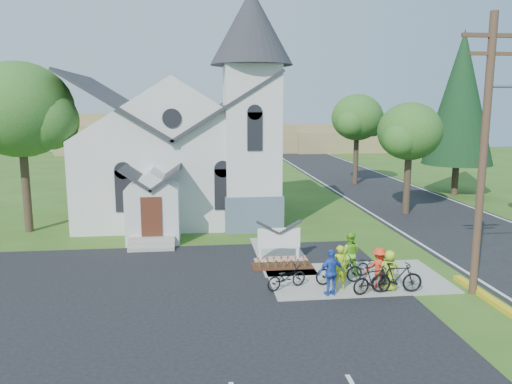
{
  "coord_description": "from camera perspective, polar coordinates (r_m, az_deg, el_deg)",
  "views": [
    {
      "loc": [
        -4.72,
        -17.97,
        6.88
      ],
      "look_at": [
        -2.01,
        5.0,
        2.83
      ],
      "focal_mm": 35.0,
      "sensor_mm": 36.0,
      "label": 1
    }
  ],
  "objects": [
    {
      "name": "sidewalk",
      "position": [
        20.66,
        11.36,
        -9.65
      ],
      "size": [
        7.0,
        4.0,
        0.05
      ],
      "primitive_type": "cube",
      "color": "gray",
      "rests_on": "ground"
    },
    {
      "name": "bike_0",
      "position": [
        19.03,
        3.5,
        -9.68
      ],
      "size": [
        1.79,
        1.25,
        0.89
      ],
      "primitive_type": "imported",
      "rotation": [
        0.0,
        0.0,
        2.0
      ],
      "color": "black",
      "rests_on": "sidewalk"
    },
    {
      "name": "bike_1",
      "position": [
        19.0,
        13.31,
        -9.74
      ],
      "size": [
        1.8,
        0.88,
        1.04
      ],
      "primitive_type": "imported",
      "rotation": [
        0.0,
        0.0,
        1.81
      ],
      "color": "black",
      "rests_on": "sidewalk"
    },
    {
      "name": "flower_bed",
      "position": [
        21.68,
        3.0,
        -8.48
      ],
      "size": [
        2.6,
        1.1,
        0.07
      ],
      "primitive_type": "cube",
      "color": "#321A0D",
      "rests_on": "ground"
    },
    {
      "name": "tree_road_mid",
      "position": [
        44.17,
        11.49,
        8.31
      ],
      "size": [
        4.4,
        4.4,
        7.8
      ],
      "color": "#33251C",
      "rests_on": "ground"
    },
    {
      "name": "bike_2",
      "position": [
        19.75,
        9.48,
        -8.88
      ],
      "size": [
        2.01,
        0.94,
        1.02
      ],
      "primitive_type": "imported",
      "rotation": [
        0.0,
        0.0,
        1.71
      ],
      "color": "black",
      "rests_on": "sidewalk"
    },
    {
      "name": "cyclist_1",
      "position": [
        20.66,
        10.62,
        -6.93
      ],
      "size": [
        1.04,
        0.92,
        1.79
      ],
      "primitive_type": "imported",
      "rotation": [
        0.0,
        0.0,
        2.82
      ],
      "color": "#6FCC26",
      "rests_on": "sidewalk"
    },
    {
      "name": "utility_pole",
      "position": [
        19.37,
        24.76,
        4.65
      ],
      "size": [
        3.45,
        0.28,
        10.0
      ],
      "color": "#4A3225",
      "rests_on": "ground"
    },
    {
      "name": "distant_hills",
      "position": [
        74.88,
        -0.53,
        6.33
      ],
      "size": [
        61.0,
        10.0,
        5.6
      ],
      "color": "olive",
      "rests_on": "ground"
    },
    {
      "name": "cyclist_2",
      "position": [
        18.45,
        8.61,
        -9.07
      ],
      "size": [
        1.07,
        0.63,
        1.71
      ],
      "primitive_type": "imported",
      "rotation": [
        0.0,
        0.0,
        3.37
      ],
      "color": "blue",
      "rests_on": "sidewalk"
    },
    {
      "name": "cyclist_4",
      "position": [
        19.38,
        15.0,
        -8.65
      ],
      "size": [
        0.83,
        0.63,
        1.54
      ],
      "primitive_type": "imported",
      "rotation": [
        0.0,
        0.0,
        2.94
      ],
      "color": "#ACD928",
      "rests_on": "sidewalk"
    },
    {
      "name": "cyclist_3",
      "position": [
        19.58,
        13.89,
        -8.38
      ],
      "size": [
        1.14,
        0.92,
        1.55
      ],
      "primitive_type": "imported",
      "rotation": [
        0.0,
        0.0,
        2.74
      ],
      "color": "red",
      "rests_on": "sidewalk"
    },
    {
      "name": "road",
      "position": [
        36.75,
        17.02,
        -1.28
      ],
      "size": [
        8.0,
        90.0,
        0.02
      ],
      "primitive_type": "cube",
      "color": "black",
      "rests_on": "ground"
    },
    {
      "name": "ground",
      "position": [
        19.81,
        7.62,
        -10.48
      ],
      "size": [
        120.0,
        120.0,
        0.0
      ],
      "primitive_type": "plane",
      "color": "#315819",
      "rests_on": "ground"
    },
    {
      "name": "church",
      "position": [
        30.51,
        -8.2,
        6.76
      ],
      "size": [
        12.35,
        12.0,
        13.0
      ],
      "color": "silver",
      "rests_on": "ground"
    },
    {
      "name": "church_sign",
      "position": [
        22.24,
        2.63,
        -5.33
      ],
      "size": [
        2.2,
        0.4,
        1.7
      ],
      "color": "gray",
      "rests_on": "ground"
    },
    {
      "name": "tree_lot_corner",
      "position": [
        29.47,
        -25.38,
        8.45
      ],
      "size": [
        5.6,
        5.6,
        9.15
      ],
      "color": "#33251C",
      "rests_on": "ground"
    },
    {
      "name": "bike_4",
      "position": [
        21.08,
        13.35,
        -8.03
      ],
      "size": [
        1.7,
        0.86,
        0.85
      ],
      "primitive_type": "imported",
      "rotation": [
        0.0,
        0.0,
        1.76
      ],
      "color": "black",
      "rests_on": "sidewalk"
    },
    {
      "name": "bike_3",
      "position": [
        19.29,
        15.78,
        -9.39
      ],
      "size": [
        1.93,
        0.66,
        1.14
      ],
      "primitive_type": "imported",
      "rotation": [
        0.0,
        0.0,
        1.51
      ],
      "color": "black",
      "rests_on": "sidewalk"
    },
    {
      "name": "tree_road_near",
      "position": [
        32.8,
        17.17,
        6.57
      ],
      "size": [
        4.0,
        4.0,
        7.05
      ],
      "color": "#33251C",
      "rests_on": "ground"
    },
    {
      "name": "cyclist_0",
      "position": [
        19.06,
        9.49,
        -8.48
      ],
      "size": [
        0.64,
        0.44,
        1.71
      ],
      "primitive_type": "imported",
      "rotation": [
        0.0,
        0.0,
        3.2
      ],
      "color": "#A4C417",
      "rests_on": "sidewalk"
    },
    {
      "name": "conifer",
      "position": [
        41.02,
        22.35,
        9.91
      ],
      "size": [
        5.2,
        5.2,
        12.4
      ],
      "color": "#33251C",
      "rests_on": "ground"
    },
    {
      "name": "parking_lot",
      "position": [
        17.53,
        -14.04,
        -13.45
      ],
      "size": [
        20.0,
        16.0,
        0.02
      ],
      "primitive_type": "cube",
      "color": "black",
      "rests_on": "ground"
    }
  ]
}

